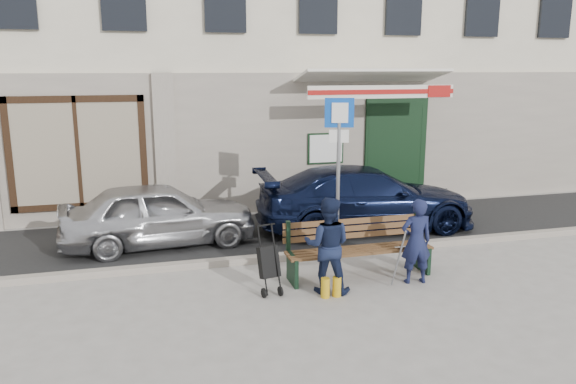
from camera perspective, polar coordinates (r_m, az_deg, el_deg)
name	(u,v)px	position (r m, az deg, el deg)	size (l,w,h in m)	color
ground	(284,295)	(8.50, -0.40, -10.40)	(80.00, 80.00, 0.00)	#9E9991
asphalt_lane	(245,236)	(11.35, -4.40, -4.45)	(60.00, 3.20, 0.01)	#282828
curb	(262,259)	(9.84, -2.64, -6.78)	(60.00, 0.18, 0.12)	#9E9384
building	(205,5)	(16.24, -8.43, 18.27)	(20.00, 8.27, 10.00)	beige
car_silver	(159,214)	(10.85, -12.99, -2.19)	(1.45, 3.61, 1.23)	#B3B3B8
car_navy	(366,198)	(11.75, 7.90, -0.64)	(1.85, 4.55, 1.32)	black
parking_sign	(339,149)	(10.08, 5.17, 4.34)	(0.51, 0.16, 2.79)	gray
bench	(357,250)	(9.10, 6.98, -5.83)	(2.40, 1.17, 0.98)	brown
man	(416,241)	(8.96, 12.89, -4.89)	(0.49, 0.32, 1.35)	#161B3D
woman	(327,245)	(8.39, 4.03, -5.41)	(0.71, 0.55, 1.46)	#141C37
stroller	(269,263)	(8.45, -1.96, -7.25)	(0.35, 0.45, 1.02)	black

